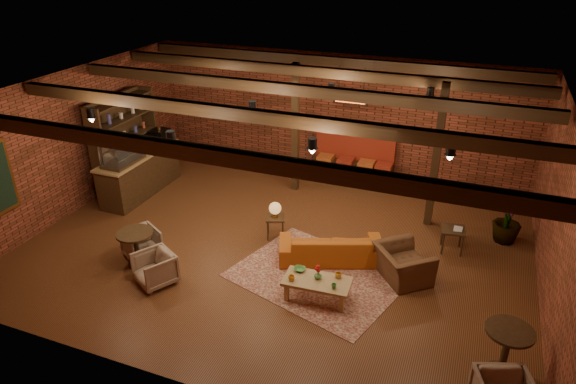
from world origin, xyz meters
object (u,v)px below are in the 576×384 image
at_px(side_table_lamp, 275,211).
at_px(side_table_book, 453,230).
at_px(coffee_table, 317,282).
at_px(sofa, 331,246).
at_px(armchair_right, 403,259).
at_px(round_table_left, 136,243).
at_px(round_table_right, 507,345).
at_px(armchair_b, 155,267).
at_px(plant_tall, 517,175).
at_px(armchair_a, 141,242).

distance_m(side_table_lamp, side_table_book, 3.64).
relative_size(coffee_table, side_table_lamp, 1.47).
distance_m(sofa, armchair_right, 1.45).
height_order(round_table_left, side_table_book, round_table_left).
bearing_deg(side_table_book, side_table_lamp, -167.38).
bearing_deg(coffee_table, round_table_right, -12.20).
bearing_deg(coffee_table, round_table_left, -176.02).
bearing_deg(round_table_right, armchair_b, 179.59).
bearing_deg(plant_tall, round_table_left, -152.03).
bearing_deg(sofa, side_table_book, -172.52).
bearing_deg(sofa, coffee_table, 74.91).
height_order(coffee_table, armchair_right, armchair_right).
height_order(side_table_book, round_table_right, round_table_right).
xyz_separation_m(round_table_left, plant_tall, (6.65, 3.53, 1.05)).
distance_m(coffee_table, armchair_b, 2.98).
bearing_deg(side_table_lamp, side_table_book, 12.62).
relative_size(armchair_b, plant_tall, 0.22).
distance_m(sofa, armchair_b, 3.38).
bearing_deg(armchair_b, round_table_right, 29.44).
xyz_separation_m(coffee_table, armchair_b, (-2.91, -0.62, -0.02)).
distance_m(sofa, round_table_right, 3.77).
relative_size(sofa, armchair_a, 3.07).
distance_m(sofa, side_table_book, 2.51).
relative_size(sofa, armchair_right, 2.05).
xyz_separation_m(armchair_b, side_table_book, (4.98, 3.11, 0.14)).
relative_size(coffee_table, round_table_left, 1.66).
relative_size(armchair_b, round_table_right, 0.84).
bearing_deg(round_table_right, armchair_right, 134.28).
bearing_deg(round_table_right, plant_tall, 89.98).
bearing_deg(armchair_right, round_table_left, 66.60).
xyz_separation_m(armchair_right, side_table_book, (0.77, 1.33, 0.04)).
bearing_deg(armchair_right, round_table_right, -175.19).
bearing_deg(side_table_lamp, plant_tall, 19.18).
relative_size(side_table_lamp, round_table_left, 1.13).
relative_size(round_table_left, round_table_right, 0.91).
relative_size(side_table_book, round_table_right, 0.67).
xyz_separation_m(armchair_a, plant_tall, (6.74, 3.26, 1.21)).
bearing_deg(coffee_table, sofa, 95.97).
bearing_deg(round_table_right, coffee_table, 167.80).
distance_m(side_table_book, plant_tall, 1.67).
distance_m(coffee_table, armchair_right, 1.74).
bearing_deg(round_table_left, sofa, 24.16).
bearing_deg(round_table_right, armchair_a, 174.20).
bearing_deg(coffee_table, armchair_b, -167.95).
xyz_separation_m(side_table_lamp, round_table_left, (-2.09, -1.94, -0.13)).
relative_size(sofa, plant_tall, 0.66).
height_order(coffee_table, round_table_right, round_table_right).
height_order(sofa, armchair_right, armchair_right).
bearing_deg(armchair_b, coffee_table, 41.91).
height_order(round_table_left, round_table_right, round_table_right).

